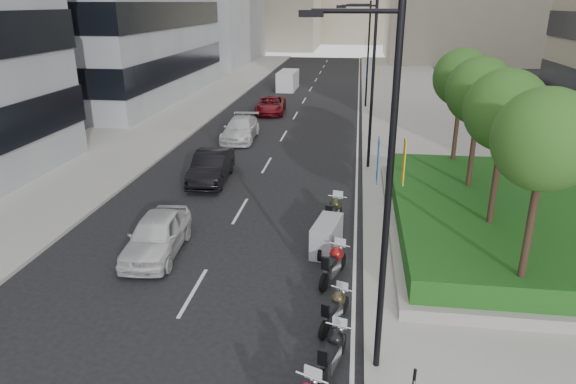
% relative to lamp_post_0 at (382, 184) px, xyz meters
% --- Properties ---
extents(ground, '(160.00, 160.00, 0.00)m').
position_rel_lamp_post_0_xyz_m(ground, '(-4.14, -1.00, -5.07)').
color(ground, black).
rests_on(ground, ground).
extents(sidewalk_right, '(10.00, 100.00, 0.15)m').
position_rel_lamp_post_0_xyz_m(sidewalk_right, '(4.86, 29.00, -4.99)').
color(sidewalk_right, '#9E9B93').
rests_on(sidewalk_right, ground).
extents(sidewalk_left, '(8.00, 100.00, 0.15)m').
position_rel_lamp_post_0_xyz_m(sidewalk_left, '(-16.14, 29.00, -4.99)').
color(sidewalk_left, '#9E9B93').
rests_on(sidewalk_left, ground).
extents(lane_edge, '(0.12, 100.00, 0.01)m').
position_rel_lamp_post_0_xyz_m(lane_edge, '(-0.44, 29.00, -5.06)').
color(lane_edge, silver).
rests_on(lane_edge, ground).
extents(lane_centre, '(0.12, 100.00, 0.01)m').
position_rel_lamp_post_0_xyz_m(lane_centre, '(-5.64, 29.00, -5.06)').
color(lane_centre, silver).
rests_on(lane_centre, ground).
extents(planter, '(10.00, 14.00, 0.40)m').
position_rel_lamp_post_0_xyz_m(planter, '(5.86, 9.00, -4.72)').
color(planter, gray).
rests_on(planter, sidewalk_right).
extents(hedge, '(9.40, 13.40, 0.80)m').
position_rel_lamp_post_0_xyz_m(hedge, '(5.86, 9.00, -4.12)').
color(hedge, '#164C15').
rests_on(hedge, planter).
extents(tree_0, '(2.80, 2.80, 6.30)m').
position_rel_lamp_post_0_xyz_m(tree_0, '(4.36, 3.00, 0.36)').
color(tree_0, '#332319').
rests_on(tree_0, planter).
extents(tree_1, '(2.80, 2.80, 6.30)m').
position_rel_lamp_post_0_xyz_m(tree_1, '(4.36, 7.00, 0.36)').
color(tree_1, '#332319').
rests_on(tree_1, planter).
extents(tree_2, '(2.80, 2.80, 6.30)m').
position_rel_lamp_post_0_xyz_m(tree_2, '(4.36, 11.00, 0.36)').
color(tree_2, '#332319').
rests_on(tree_2, planter).
extents(tree_3, '(2.80, 2.80, 6.30)m').
position_rel_lamp_post_0_xyz_m(tree_3, '(4.36, 15.00, 0.36)').
color(tree_3, '#332319').
rests_on(tree_3, planter).
extents(lamp_post_0, '(2.34, 0.45, 9.00)m').
position_rel_lamp_post_0_xyz_m(lamp_post_0, '(0.00, 0.00, 0.00)').
color(lamp_post_0, black).
rests_on(lamp_post_0, ground).
extents(lamp_post_1, '(2.34, 0.45, 9.00)m').
position_rel_lamp_post_0_xyz_m(lamp_post_1, '(0.00, 17.00, 0.00)').
color(lamp_post_1, black).
rests_on(lamp_post_1, ground).
extents(lamp_post_2, '(2.34, 0.45, 9.00)m').
position_rel_lamp_post_0_xyz_m(lamp_post_2, '(0.00, 35.00, 0.00)').
color(lamp_post_2, black).
rests_on(lamp_post_2, ground).
extents(motorcycle_2, '(0.84, 2.10, 1.07)m').
position_rel_lamp_post_0_xyz_m(motorcycle_2, '(-0.96, -0.21, -4.49)').
color(motorcycle_2, black).
rests_on(motorcycle_2, ground).
extents(motorcycle_3, '(0.90, 1.90, 0.99)m').
position_rel_lamp_post_0_xyz_m(motorcycle_3, '(-0.99, 1.81, -4.54)').
color(motorcycle_3, black).
rests_on(motorcycle_3, ground).
extents(motorcycle_4, '(0.95, 2.15, 1.11)m').
position_rel_lamp_post_0_xyz_m(motorcycle_4, '(-1.16, 4.43, -4.47)').
color(motorcycle_4, black).
rests_on(motorcycle_4, ground).
extents(motorcycle_5, '(1.17, 2.13, 1.23)m').
position_rel_lamp_post_0_xyz_m(motorcycle_5, '(-1.53, 6.51, -4.45)').
color(motorcycle_5, black).
rests_on(motorcycle_5, ground).
extents(motorcycle_6, '(0.83, 2.40, 1.20)m').
position_rel_lamp_post_0_xyz_m(motorcycle_6, '(-1.37, 8.75, -4.42)').
color(motorcycle_6, black).
rests_on(motorcycle_6, ground).
extents(car_a, '(2.09, 4.58, 1.53)m').
position_rel_lamp_post_0_xyz_m(car_a, '(-7.77, 5.49, -4.30)').
color(car_a, silver).
rests_on(car_a, ground).
extents(car_b, '(1.97, 4.89, 1.58)m').
position_rel_lamp_post_0_xyz_m(car_b, '(-8.02, 13.84, -4.28)').
color(car_b, black).
rests_on(car_b, ground).
extents(car_c, '(2.24, 5.20, 1.49)m').
position_rel_lamp_post_0_xyz_m(car_c, '(-8.40, 22.53, -4.32)').
color(car_c, silver).
rests_on(car_c, ground).
extents(car_d, '(2.67, 5.20, 1.40)m').
position_rel_lamp_post_0_xyz_m(car_d, '(-7.83, 31.60, -4.36)').
color(car_d, maroon).
rests_on(car_d, ground).
extents(delivery_van, '(1.90, 4.76, 1.98)m').
position_rel_lamp_post_0_xyz_m(delivery_van, '(-8.05, 43.94, -4.14)').
color(delivery_van, white).
rests_on(delivery_van, ground).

